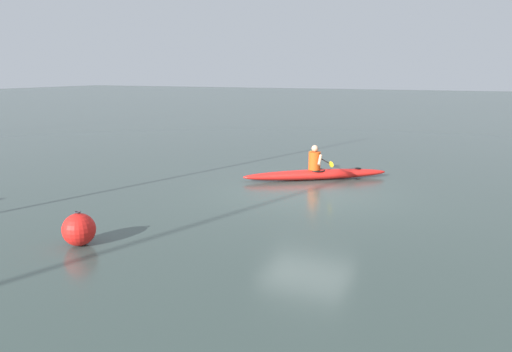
% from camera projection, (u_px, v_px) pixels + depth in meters
% --- Properties ---
extents(ground_plane, '(160.00, 160.00, 0.00)m').
position_uv_depth(ground_plane, '(308.00, 193.00, 13.58)').
color(ground_plane, '#384742').
extents(kayak, '(4.13, 3.12, 0.32)m').
position_uv_depth(kayak, '(316.00, 174.00, 15.29)').
color(kayak, red).
rests_on(kayak, ground).
extents(kayaker, '(1.40, 1.98, 0.78)m').
position_uv_depth(kayaker, '(315.00, 159.00, 15.18)').
color(kayaker, '#E04C14').
rests_on(kayaker, kayak).
extents(mooring_buoy_red_near, '(0.64, 0.64, 0.69)m').
position_uv_depth(mooring_buoy_red_near, '(79.00, 229.00, 9.47)').
color(mooring_buoy_red_near, red).
rests_on(mooring_buoy_red_near, ground).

